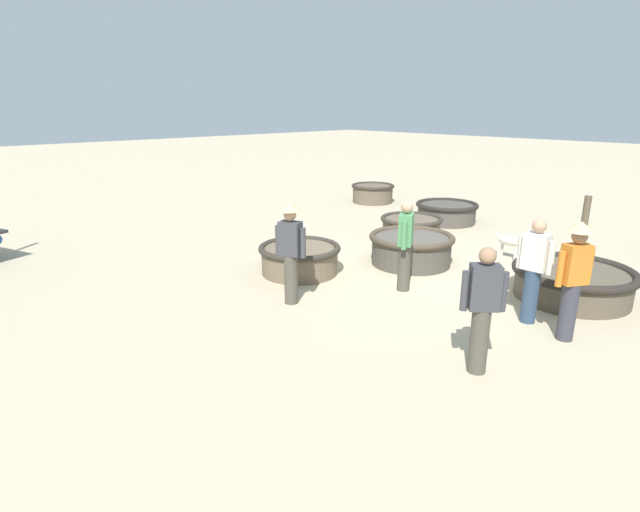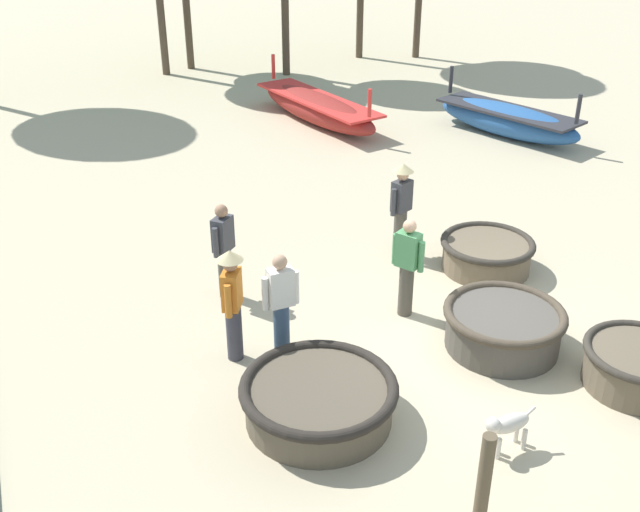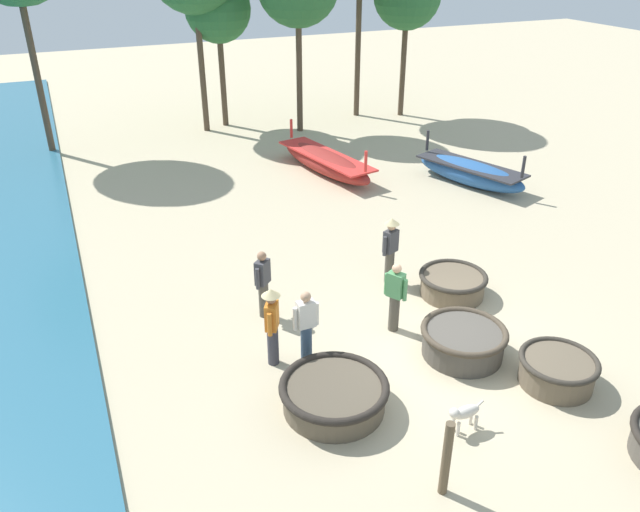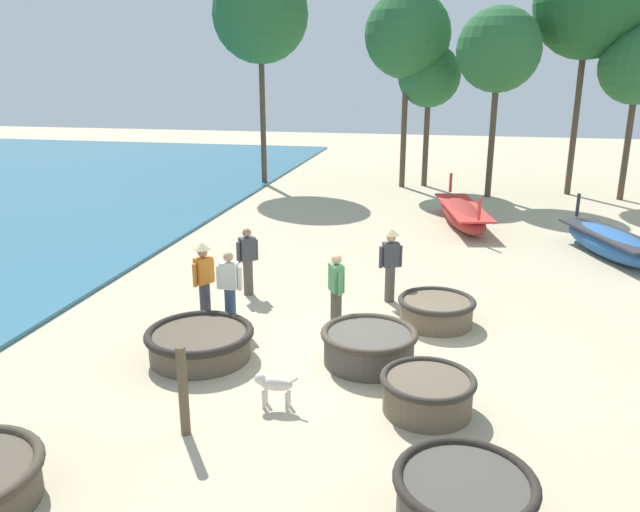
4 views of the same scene
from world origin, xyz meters
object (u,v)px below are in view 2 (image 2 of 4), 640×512
coracle_beside_post (319,399)px  coracle_weathered (503,326)px  coracle_tilted (487,253)px  long_boat_green_hull (507,119)px  fisherman_crouching (281,303)px  coracle_front_left (638,365)px  fisherman_with_hat (232,298)px  fisherman_standing_right (224,249)px  dog (507,425)px  fisherman_hauling (407,265)px  mooring_post_inland (483,490)px  long_boat_ochre_hull (318,108)px  fisherman_standing_left (401,203)px

coracle_beside_post → coracle_weathered: 3.02m
coracle_tilted → long_boat_green_hull: 7.35m
coracle_tilted → fisherman_crouching: bearing=-166.2°
coracle_front_left → fisherman_with_hat: (-4.62, 2.66, 0.64)m
coracle_front_left → fisherman_crouching: size_ratio=0.92×
coracle_beside_post → long_boat_green_hull: bearing=43.5°
fisherman_standing_right → dog: 5.09m
fisherman_hauling → mooring_post_inland: bearing=-109.3°
fisherman_hauling → dog: bearing=-97.4°
dog → long_boat_ochre_hull: bearing=76.7°
fisherman_crouching → fisherman_hauling: size_ratio=1.00×
coracle_beside_post → coracle_front_left: coracle_front_left is taller
coracle_weathered → long_boat_green_hull: 9.63m
long_boat_green_hull → fisherman_hauling: (-6.50, -6.47, 0.43)m
coracle_weathered → dog: bearing=-124.5°
coracle_tilted → long_boat_ochre_hull: long_boat_ochre_hull is taller
coracle_beside_post → fisherman_standing_right: (-0.17, 3.31, 0.54)m
long_boat_green_hull → mooring_post_inland: long_boat_green_hull is taller
coracle_weathered → coracle_tilted: bearing=61.2°
coracle_beside_post → long_boat_green_hull: 11.93m
fisherman_standing_right → fisherman_crouching: bearing=-82.7°
fisherman_hauling → fisherman_with_hat: bearing=-178.1°
dog → fisherman_crouching: bearing=121.0°
fisherman_hauling → fisherman_crouching: bearing=-172.2°
fisherman_hauling → coracle_weathered: bearing=-57.8°
dog → fisherman_standing_right: bearing=112.4°
coracle_beside_post → fisherman_with_hat: fisherman_with_hat is taller
coracle_front_left → fisherman_with_hat: fisherman_with_hat is taller
long_boat_ochre_hull → long_boat_green_hull: bearing=-35.9°
fisherman_with_hat → mooring_post_inland: fisherman_with_hat is taller
fisherman_with_hat → fisherman_standing_left: bearing=27.8°
long_boat_ochre_hull → dog: size_ratio=7.16×
coracle_weathered → long_boat_green_hull: bearing=54.0°
coracle_beside_post → long_boat_ochre_hull: (4.69, 11.08, 0.10)m
fisherman_standing_left → dog: size_ratio=2.43×
coracle_weathered → long_boat_ochre_hull: 10.79m
coracle_tilted → coracle_front_left: coracle_front_left is taller
fisherman_crouching → mooring_post_inland: 3.86m
coracle_weathered → fisherman_crouching: bearing=160.6°
long_boat_ochre_hull → mooring_post_inland: (-3.96, -13.42, 0.28)m
mooring_post_inland → dog: bearing=43.5°
coracle_front_left → fisherman_crouching: bearing=148.4°
coracle_beside_post → long_boat_ochre_hull: bearing=67.0°
coracle_tilted → fisherman_standing_right: bearing=168.4°
coracle_beside_post → fisherman_crouching: 1.54m
coracle_beside_post → coracle_tilted: size_ratio=1.24×
coracle_front_left → long_boat_ochre_hull: (0.62, 12.09, 0.08)m
coracle_weathered → fisherman_standing_left: (0.06, 3.12, 0.62)m
long_boat_ochre_hull → dog: bearing=-103.3°
fisherman_hauling → fisherman_standing_right: size_ratio=1.00×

